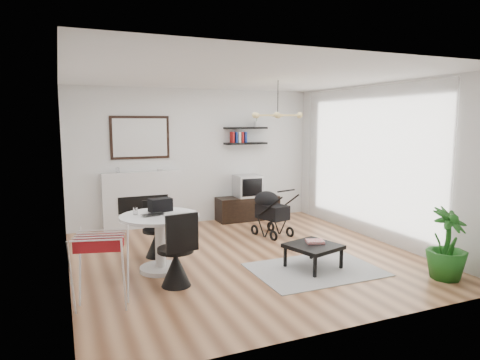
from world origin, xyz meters
name	(u,v)px	position (x,y,z in m)	size (l,w,h in m)	color
floor	(245,257)	(0.00, 0.00, 0.00)	(5.00, 5.00, 0.00)	brown
ceiling	(245,76)	(0.00, 0.00, 2.70)	(5.00, 5.00, 0.00)	white
wall_back	(196,157)	(0.00, 2.50, 1.35)	(5.00, 5.00, 0.00)	white
wall_left	(64,177)	(-2.50, 0.00, 1.35)	(5.00, 5.00, 0.00)	white
wall_right	(378,163)	(2.50, 0.00, 1.35)	(5.00, 5.00, 0.00)	white
sheer_curtain	(366,162)	(2.40, 0.20, 1.35)	(0.04, 3.60, 2.60)	white
fireplace	(142,193)	(-1.10, 2.42, 0.69)	(1.50, 0.17, 2.16)	white
shelf_lower	(246,143)	(1.05, 2.37, 1.60)	(0.90, 0.25, 0.04)	black
shelf_upper	(246,128)	(1.05, 2.37, 1.92)	(0.90, 0.25, 0.04)	black
pendant_lamp	(278,115)	(0.70, 0.30, 2.15)	(0.90, 0.90, 0.10)	#DCC173
tv_console	(248,208)	(1.05, 2.26, 0.25)	(1.31, 0.46, 0.49)	black
crt_tv	(248,186)	(1.05, 2.26, 0.72)	(0.52, 0.46, 0.46)	#BAB9BC
dining_table	(160,234)	(-1.32, -0.12, 0.52)	(1.08, 1.08, 0.79)	white
laptop	(154,215)	(-1.40, -0.17, 0.80)	(0.31, 0.20, 0.02)	black
black_bag	(160,205)	(-1.26, 0.11, 0.88)	(0.31, 0.19, 0.19)	black
newspaper	(176,215)	(-1.11, -0.22, 0.79)	(0.34, 0.28, 0.01)	beige
drinking_glass	(135,211)	(-1.62, 0.03, 0.84)	(0.06, 0.06, 0.10)	white
chair_far	(156,239)	(-1.24, 0.54, 0.27)	(0.41, 0.43, 0.85)	black
chair_near	(177,263)	(-1.26, -0.76, 0.30)	(0.47, 0.49, 0.96)	black
drying_rack	(101,269)	(-2.18, -1.06, 0.45)	(0.68, 0.65, 0.85)	white
stroller	(270,214)	(0.94, 0.98, 0.38)	(0.62, 0.80, 0.89)	black
rug	(315,270)	(0.67, -0.93, 0.01)	(1.73, 1.25, 0.01)	#B0B0B0
coffee_table	(313,247)	(0.68, -0.85, 0.30)	(0.80, 0.80, 0.33)	black
magazines	(315,241)	(0.75, -0.78, 0.36)	(0.25, 0.19, 0.04)	red
potted_plant	(447,244)	(2.07, -1.88, 0.47)	(0.52, 0.52, 0.93)	#1D5C1A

